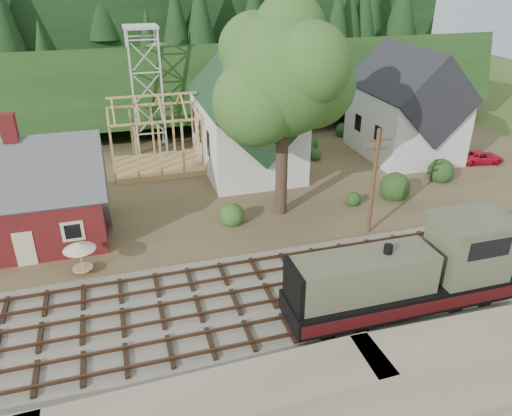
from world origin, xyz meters
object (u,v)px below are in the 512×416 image
object	(u,v)px
locomotive	(409,275)
car_red	(481,157)
patio_set	(79,248)
car_blue	(73,232)

from	to	relation	value
locomotive	car_red	size ratio (longest dim) A/B	3.15
locomotive	patio_set	bearing A→B (deg)	154.19
car_blue	patio_set	bearing A→B (deg)	-108.27
patio_set	locomotive	bearing A→B (deg)	-25.81
car_blue	car_red	distance (m)	37.63
locomotive	patio_set	world-z (taller)	locomotive
car_blue	locomotive	bearing A→B (deg)	-62.60
car_red	patio_set	xyz separation A→B (m)	(-36.67, -9.00, 1.29)
car_red	patio_set	size ratio (longest dim) A/B	1.88
locomotive	car_red	world-z (taller)	locomotive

